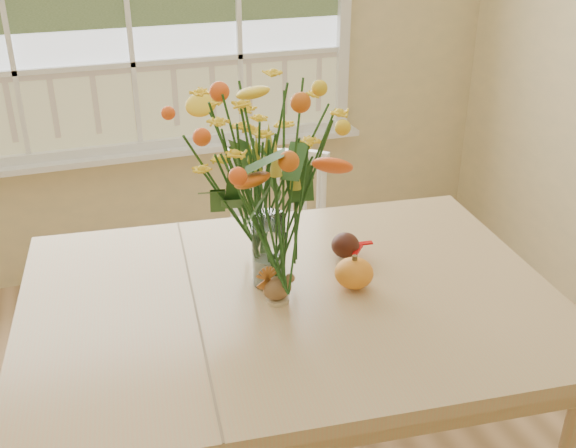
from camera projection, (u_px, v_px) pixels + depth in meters
name	position (u px, v px, depth m)	size (l,w,h in m)	color
wall_back	(128.00, 21.00, 3.27)	(4.00, 0.02, 2.70)	beige
dining_table	(290.00, 319.00, 2.04)	(1.68, 1.28, 0.84)	tan
windsor_chair	(276.00, 251.00, 2.91)	(0.56, 0.55, 0.93)	white
flower_vase	(268.00, 180.00, 1.90)	(0.47, 0.47, 0.56)	white
pumpkin	(354.00, 275.00, 2.00)	(0.12, 0.12, 0.09)	orange
turkey_figurine	(277.00, 288.00, 1.94)	(0.09, 0.07, 0.11)	#CCB78C
dark_gourd	(345.00, 246.00, 2.17)	(0.13, 0.09, 0.08)	#38160F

